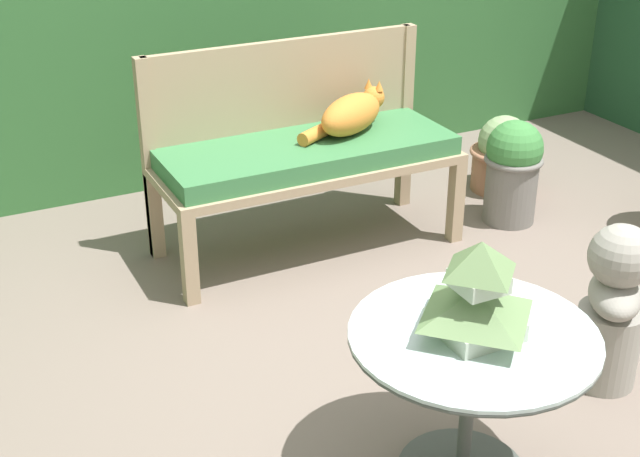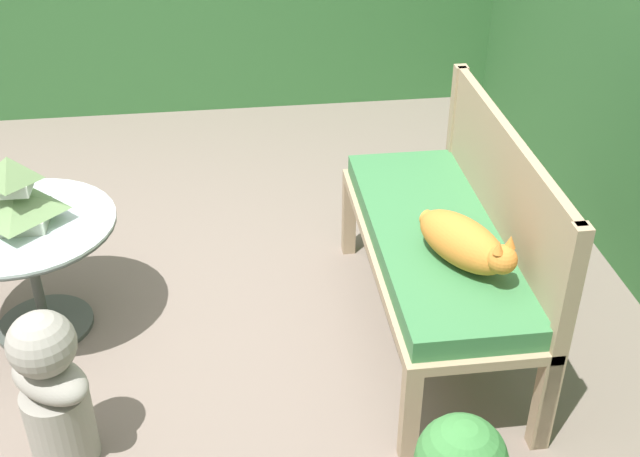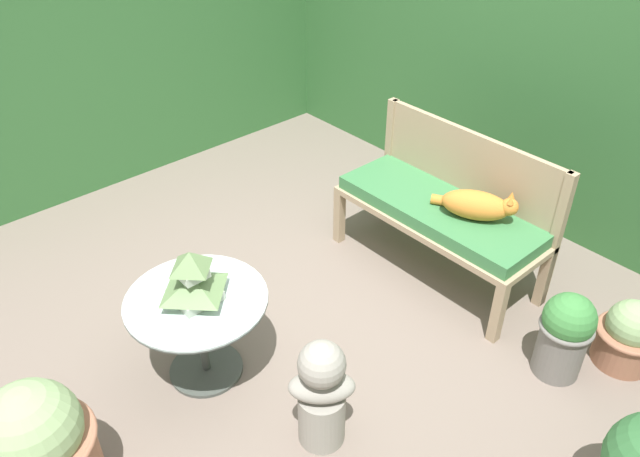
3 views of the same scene
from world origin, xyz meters
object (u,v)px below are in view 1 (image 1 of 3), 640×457
(garden_bust, at_px, (613,306))
(potted_plant_bench_right, at_px, (513,169))
(pagoda_birdhouse, at_px, (477,295))
(cat, at_px, (351,114))
(garden_bench, at_px, (308,159))
(patio_table, at_px, (471,365))
(potted_plant_table_far, at_px, (503,156))

(garden_bust, bearing_deg, potted_plant_bench_right, 16.82)
(pagoda_birdhouse, bearing_deg, cat, 73.62)
(potted_plant_bench_right, bearing_deg, garden_bench, 170.13)
(garden_bench, distance_m, potted_plant_bench_right, 1.06)
(patio_table, bearing_deg, cat, 73.62)
(cat, distance_m, garden_bust, 1.52)
(patio_table, height_order, garden_bust, garden_bust)
(garden_bench, xyz_separation_m, garden_bust, (0.49, -1.43, -0.13))
(pagoda_birdhouse, xyz_separation_m, potted_plant_bench_right, (1.28, 1.45, -0.37))
(cat, bearing_deg, patio_table, -135.09)
(patio_table, bearing_deg, pagoda_birdhouse, -135.00)
(patio_table, relative_size, garden_bust, 1.18)
(pagoda_birdhouse, height_order, garden_bust, pagoda_birdhouse)
(garden_bench, xyz_separation_m, cat, (0.24, 0.03, 0.17))
(cat, relative_size, pagoda_birdhouse, 1.74)
(pagoda_birdhouse, bearing_deg, garden_bench, 81.24)
(patio_table, bearing_deg, potted_plant_bench_right, 48.53)
(garden_bust, height_order, potted_plant_bench_right, garden_bust)
(garden_bench, height_order, potted_plant_bench_right, garden_bench)
(cat, distance_m, patio_table, 1.74)
(patio_table, xyz_separation_m, potted_plant_table_far, (1.48, 1.79, -0.23))
(garden_bench, bearing_deg, patio_table, -98.76)
(garden_bench, distance_m, cat, 0.29)
(potted_plant_table_far, height_order, potted_plant_bench_right, potted_plant_bench_right)
(pagoda_birdhouse, relative_size, garden_bust, 0.47)
(cat, height_order, potted_plant_table_far, cat)
(potted_plant_table_far, bearing_deg, patio_table, -129.71)
(garden_bench, distance_m, patio_table, 1.64)
(cat, bearing_deg, pagoda_birdhouse, -135.09)
(garden_bench, xyz_separation_m, patio_table, (-0.25, -1.62, -0.03))
(patio_table, distance_m, potted_plant_bench_right, 1.93)
(potted_plant_table_far, bearing_deg, garden_bust, -114.87)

